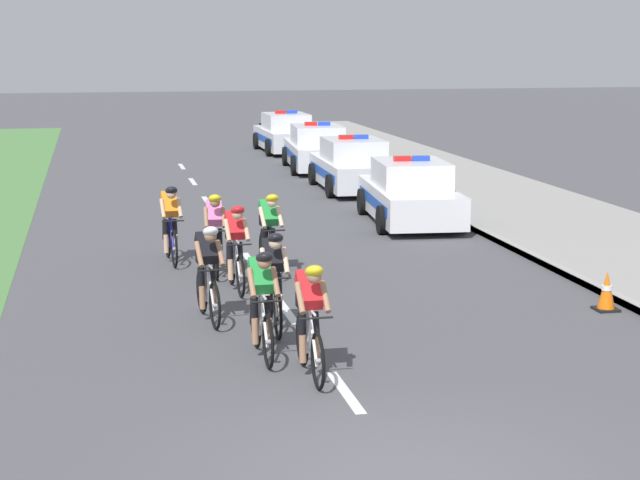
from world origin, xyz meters
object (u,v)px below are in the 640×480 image
cyclist_fifth (236,246)px  cyclist_eighth (170,223)px  police_car_nearest (410,194)px  cyclist_lead (310,318)px  cyclist_fourth (208,271)px  police_car_furthest (286,134)px  cyclist_second (262,302)px  cyclist_seventh (215,232)px  cyclist_sixth (269,232)px  police_car_third (317,149)px  traffic_cone_near (607,291)px  police_car_second (353,167)px  cyclist_third (273,279)px

cyclist_fifth → cyclist_eighth: size_ratio=1.00×
cyclist_fifth → police_car_nearest: bearing=50.6°
cyclist_lead → cyclist_fourth: (-0.97, 3.01, 0.00)m
cyclist_eighth → police_car_furthest: size_ratio=0.39×
police_car_nearest → cyclist_second: bearing=-117.1°
cyclist_fourth → cyclist_lead: bearing=-72.1°
cyclist_lead → cyclist_second: same height
cyclist_fourth → cyclist_seventh: bearing=81.7°
police_car_nearest → cyclist_lead: bearing=-113.0°
cyclist_second → police_car_furthest: police_car_furthest is taller
cyclist_fourth → police_car_furthest: (5.58, 24.27, -0.11)m
cyclist_sixth → police_car_nearest: bearing=49.1°
cyclist_fifth → cyclist_lead: bearing=-86.6°
cyclist_seventh → police_car_third: bearing=71.4°
cyclist_eighth → traffic_cone_near: (6.50, -5.14, -0.48)m
cyclist_lead → police_car_furthest: police_car_furthest is taller
police_car_nearest → police_car_second: 5.65m
cyclist_second → traffic_cone_near: size_ratio=2.69×
cyclist_third → police_car_second: police_car_second is taller
police_car_second → traffic_cone_near: police_car_second is taller
police_car_third → cyclist_fourth: bearing=-106.8°
cyclist_fourth → police_car_second: police_car_second is taller
cyclist_sixth → cyclist_seventh: size_ratio=1.00×
police_car_second → police_car_third: same height
police_car_second → police_car_furthest: size_ratio=1.00×
cyclist_eighth → police_car_furthest: bearing=73.6°
cyclist_fourth → cyclist_seventh: 3.31m
cyclist_seventh → traffic_cone_near: cyclist_seventh is taller
cyclist_fourth → cyclist_third: bearing=-39.8°
cyclist_lead → cyclist_sixth: bearing=85.5°
police_car_second → police_car_furthest: (0.00, 10.76, 0.00)m
cyclist_second → police_car_third: (5.08, 20.48, -0.11)m
cyclist_fifth → cyclist_seventh: (-0.20, 1.38, 0.00)m
cyclist_fourth → police_car_second: 14.62m
cyclist_third → cyclist_fifth: 2.64m
police_car_nearest → police_car_second: bearing=90.0°
cyclist_second → cyclist_eighth: same height
cyclist_fourth → police_car_second: bearing=67.6°
police_car_nearest → cyclist_eighth: bearing=-150.0°
cyclist_third → police_car_second: bearing=71.7°
cyclist_fifth → police_car_furthest: 22.90m
cyclist_fourth → cyclist_sixth: (1.45, 3.09, 0.00)m
cyclist_eighth → police_car_second: police_car_second is taller
cyclist_third → cyclist_fourth: bearing=140.2°
cyclist_lead → police_car_nearest: 11.80m
cyclist_second → cyclist_sixth: same height
police_car_furthest → police_car_third: bearing=-90.0°
cyclist_sixth → police_car_furthest: police_car_furthest is taller
traffic_cone_near → cyclist_sixth: bearing=142.1°
cyclist_second → police_car_furthest: bearing=79.1°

